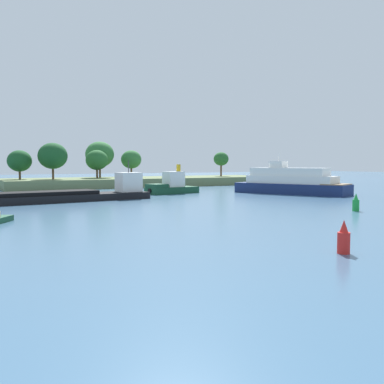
{
  "coord_description": "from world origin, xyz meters",
  "views": [
    {
      "loc": [
        -27.21,
        -15.25,
        5.04
      ],
      "look_at": [
        1.38,
        36.7,
        1.2
      ],
      "focal_mm": 41.19,
      "sensor_mm": 36.0,
      "label": 1
    }
  ],
  "objects_px": {
    "cargo_barge": "(4,198)",
    "channel_buoy_green": "(356,203)",
    "channel_buoy_red": "(344,239)",
    "tugboat": "(171,186)",
    "white_riverboat": "(291,183)"
  },
  "relations": [
    {
      "from": "cargo_barge",
      "to": "channel_buoy_red",
      "type": "xyz_separation_m",
      "value": [
        13.5,
        -41.2,
        0.02
      ]
    },
    {
      "from": "white_riverboat",
      "to": "channel_buoy_red",
      "type": "relative_size",
      "value": 10.27
    },
    {
      "from": "cargo_barge",
      "to": "white_riverboat",
      "type": "distance_m",
      "value": 44.07
    },
    {
      "from": "cargo_barge",
      "to": "channel_buoy_green",
      "type": "relative_size",
      "value": 21.69
    },
    {
      "from": "cargo_barge",
      "to": "tugboat",
      "type": "xyz_separation_m",
      "value": [
        26.91,
        7.93,
        0.45
      ]
    },
    {
      "from": "tugboat",
      "to": "channel_buoy_red",
      "type": "bearing_deg",
      "value": -105.27
    },
    {
      "from": "tugboat",
      "to": "channel_buoy_red",
      "type": "height_order",
      "value": "tugboat"
    },
    {
      "from": "cargo_barge",
      "to": "white_riverboat",
      "type": "relative_size",
      "value": 2.11
    },
    {
      "from": "cargo_barge",
      "to": "channel_buoy_green",
      "type": "bearing_deg",
      "value": -39.3
    },
    {
      "from": "white_riverboat",
      "to": "channel_buoy_red",
      "type": "bearing_deg",
      "value": -128.1
    },
    {
      "from": "channel_buoy_green",
      "to": "white_riverboat",
      "type": "bearing_deg",
      "value": 63.19
    },
    {
      "from": "white_riverboat",
      "to": "channel_buoy_red",
      "type": "xyz_separation_m",
      "value": [
        -30.49,
        -38.89,
        -1.07
      ]
    },
    {
      "from": "channel_buoy_green",
      "to": "channel_buoy_red",
      "type": "bearing_deg",
      "value": -140.78
    },
    {
      "from": "tugboat",
      "to": "white_riverboat",
      "type": "xyz_separation_m",
      "value": [
        17.08,
        -10.24,
        0.64
      ]
    },
    {
      "from": "cargo_barge",
      "to": "tugboat",
      "type": "bearing_deg",
      "value": 16.42
    }
  ]
}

